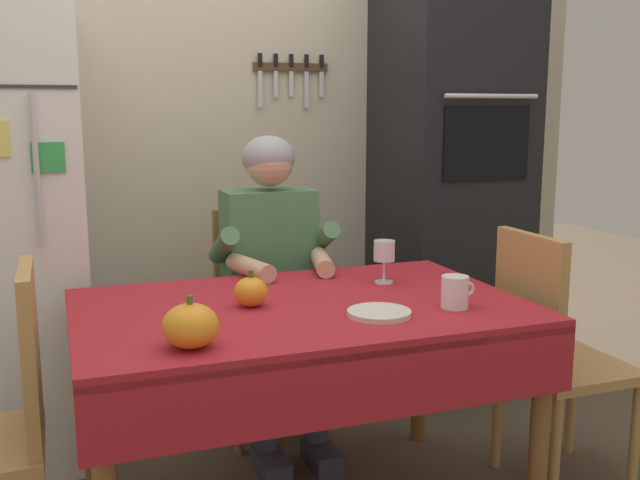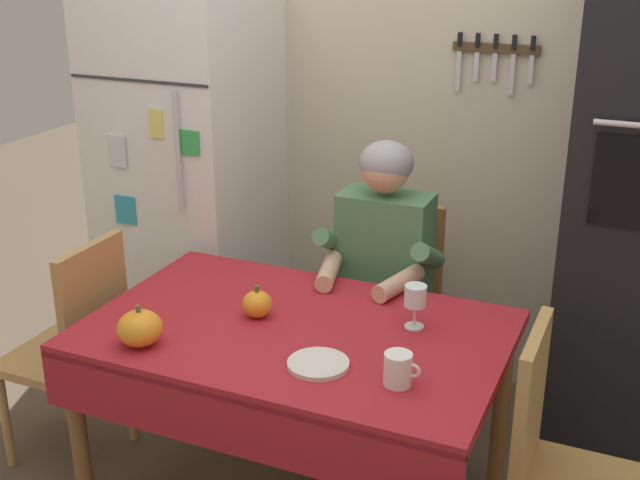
{
  "view_description": "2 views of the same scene",
  "coord_description": "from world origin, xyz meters",
  "px_view_note": "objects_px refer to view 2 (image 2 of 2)",
  "views": [
    {
      "loc": [
        -0.71,
        -2.02,
        1.35
      ],
      "look_at": [
        0.1,
        0.18,
        0.92
      ],
      "focal_mm": 40.88,
      "sensor_mm": 36.0,
      "label": 1
    },
    {
      "loc": [
        1.06,
        -2.11,
        1.99
      ],
      "look_at": [
        0.04,
        0.21,
        1.02
      ],
      "focal_mm": 45.58,
      "sensor_mm": 36.0,
      "label": 2
    }
  ],
  "objects_px": {
    "coffee_mug": "(398,369)",
    "serving_tray": "(318,364)",
    "pumpkin_medium": "(257,304)",
    "chair_right_side": "(559,465)",
    "seated_person": "(378,270)",
    "wine_glass": "(415,298)",
    "chair_left_side": "(77,344)",
    "dining_table": "(293,352)",
    "refrigerator": "(190,181)",
    "pumpkin_large": "(140,328)",
    "chair_behind_person": "(392,303)"
  },
  "relations": [
    {
      "from": "pumpkin_large",
      "to": "serving_tray",
      "type": "distance_m",
      "value": 0.59
    },
    {
      "from": "chair_left_side",
      "to": "serving_tray",
      "type": "relative_size",
      "value": 4.85
    },
    {
      "from": "chair_left_side",
      "to": "dining_table",
      "type": "bearing_deg",
      "value": 2.25
    },
    {
      "from": "pumpkin_large",
      "to": "chair_right_side",
      "type": "bearing_deg",
      "value": 9.71
    },
    {
      "from": "refrigerator",
      "to": "dining_table",
      "type": "distance_m",
      "value": 1.32
    },
    {
      "from": "chair_left_side",
      "to": "serving_tray",
      "type": "bearing_deg",
      "value": -8.09
    },
    {
      "from": "seated_person",
      "to": "pumpkin_medium",
      "type": "xyz_separation_m",
      "value": [
        -0.24,
        -0.56,
        0.05
      ]
    },
    {
      "from": "seated_person",
      "to": "coffee_mug",
      "type": "bearing_deg",
      "value": -66.33
    },
    {
      "from": "coffee_mug",
      "to": "pumpkin_large",
      "type": "relative_size",
      "value": 0.76
    },
    {
      "from": "refrigerator",
      "to": "pumpkin_large",
      "type": "distance_m",
      "value": 1.3
    },
    {
      "from": "chair_right_side",
      "to": "pumpkin_medium",
      "type": "bearing_deg",
      "value": 174.11
    },
    {
      "from": "seated_person",
      "to": "pumpkin_medium",
      "type": "distance_m",
      "value": 0.61
    },
    {
      "from": "serving_tray",
      "to": "chair_right_side",
      "type": "bearing_deg",
      "value": 9.59
    },
    {
      "from": "chair_behind_person",
      "to": "pumpkin_medium",
      "type": "distance_m",
      "value": 0.83
    },
    {
      "from": "refrigerator",
      "to": "pumpkin_medium",
      "type": "xyz_separation_m",
      "value": [
        0.79,
        -0.84,
        -0.11
      ]
    },
    {
      "from": "pumpkin_medium",
      "to": "serving_tray",
      "type": "bearing_deg",
      "value": -34.86
    },
    {
      "from": "coffee_mug",
      "to": "wine_glass",
      "type": "xyz_separation_m",
      "value": [
        -0.07,
        0.37,
        0.06
      ]
    },
    {
      "from": "coffee_mug",
      "to": "serving_tray",
      "type": "height_order",
      "value": "coffee_mug"
    },
    {
      "from": "chair_left_side",
      "to": "pumpkin_medium",
      "type": "relative_size",
      "value": 8.03
    },
    {
      "from": "wine_glass",
      "to": "pumpkin_large",
      "type": "height_order",
      "value": "wine_glass"
    },
    {
      "from": "coffee_mug",
      "to": "serving_tray",
      "type": "bearing_deg",
      "value": 179.68
    },
    {
      "from": "chair_right_side",
      "to": "coffee_mug",
      "type": "xyz_separation_m",
      "value": [
        -0.47,
        -0.12,
        0.28
      ]
    },
    {
      "from": "chair_right_side",
      "to": "pumpkin_medium",
      "type": "distance_m",
      "value": 1.1
    },
    {
      "from": "wine_glass",
      "to": "coffee_mug",
      "type": "bearing_deg",
      "value": -79.62
    },
    {
      "from": "dining_table",
      "to": "wine_glass",
      "type": "xyz_separation_m",
      "value": [
        0.37,
        0.18,
        0.19
      ]
    },
    {
      "from": "serving_tray",
      "to": "pumpkin_medium",
      "type": "bearing_deg",
      "value": 145.14
    },
    {
      "from": "pumpkin_medium",
      "to": "serving_tray",
      "type": "relative_size",
      "value": 0.6
    },
    {
      "from": "chair_left_side",
      "to": "pumpkin_medium",
      "type": "distance_m",
      "value": 0.8
    },
    {
      "from": "chair_right_side",
      "to": "coffee_mug",
      "type": "distance_m",
      "value": 0.56
    },
    {
      "from": "dining_table",
      "to": "wine_glass",
      "type": "relative_size",
      "value": 9.18
    },
    {
      "from": "refrigerator",
      "to": "dining_table",
      "type": "relative_size",
      "value": 1.29
    },
    {
      "from": "chair_right_side",
      "to": "wine_glass",
      "type": "bearing_deg",
      "value": 155.12
    },
    {
      "from": "chair_behind_person",
      "to": "chair_left_side",
      "type": "height_order",
      "value": "same"
    },
    {
      "from": "chair_left_side",
      "to": "pumpkin_large",
      "type": "height_order",
      "value": "chair_left_side"
    },
    {
      "from": "seated_person",
      "to": "chair_left_side",
      "type": "bearing_deg",
      "value": -147.05
    },
    {
      "from": "chair_left_side",
      "to": "chair_right_side",
      "type": "distance_m",
      "value": 1.8
    },
    {
      "from": "refrigerator",
      "to": "wine_glass",
      "type": "bearing_deg",
      "value": -28.05
    },
    {
      "from": "pumpkin_medium",
      "to": "dining_table",
      "type": "bearing_deg",
      "value": -15.39
    },
    {
      "from": "chair_behind_person",
      "to": "pumpkin_large",
      "type": "relative_size",
      "value": 6.33
    },
    {
      "from": "pumpkin_large",
      "to": "pumpkin_medium",
      "type": "distance_m",
      "value": 0.41
    },
    {
      "from": "pumpkin_medium",
      "to": "serving_tray",
      "type": "xyz_separation_m",
      "value": [
        0.33,
        -0.23,
        -0.04
      ]
    },
    {
      "from": "refrigerator",
      "to": "pumpkin_large",
      "type": "height_order",
      "value": "refrigerator"
    },
    {
      "from": "seated_person",
      "to": "chair_behind_person",
      "type": "bearing_deg",
      "value": 90.0
    },
    {
      "from": "chair_behind_person",
      "to": "wine_glass",
      "type": "xyz_separation_m",
      "value": [
        0.28,
        -0.61,
        0.34
      ]
    },
    {
      "from": "refrigerator",
      "to": "chair_right_side",
      "type": "distance_m",
      "value": 2.12
    },
    {
      "from": "seated_person",
      "to": "chair_right_side",
      "type": "distance_m",
      "value": 1.08
    },
    {
      "from": "chair_right_side",
      "to": "serving_tray",
      "type": "height_order",
      "value": "chair_right_side"
    },
    {
      "from": "wine_glass",
      "to": "serving_tray",
      "type": "relative_size",
      "value": 0.79
    },
    {
      "from": "chair_left_side",
      "to": "pumpkin_large",
      "type": "bearing_deg",
      "value": -27.1
    },
    {
      "from": "chair_behind_person",
      "to": "chair_right_side",
      "type": "xyz_separation_m",
      "value": [
        0.82,
        -0.86,
        0.0
      ]
    }
  ]
}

